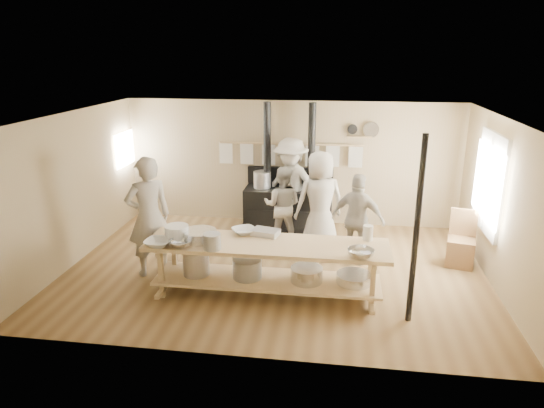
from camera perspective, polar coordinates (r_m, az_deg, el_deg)
name	(u,v)px	position (r m, az deg, el deg)	size (l,w,h in m)	color
ground	(275,269)	(8.35, 0.34, -7.70)	(7.00, 7.00, 0.00)	brown
room_shell	(275,177)	(7.79, 0.36, 3.15)	(7.00, 7.00, 7.00)	tan
window_right	(490,183)	(8.69, 24.25, 2.26)	(0.09, 1.50, 1.65)	beige
left_opening	(125,149)	(10.66, -16.94, 6.21)	(0.00, 0.90, 0.90)	white
stove	(288,203)	(10.12, 1.92, 0.07)	(1.90, 0.75, 2.60)	black
towel_rail	(291,152)	(10.13, 2.19, 6.15)	(3.00, 0.04, 0.47)	tan
back_wall_shelf	(363,132)	(10.04, 10.67, 8.35)	(0.63, 0.14, 0.32)	tan
prep_table	(266,263)	(7.32, -0.68, -7.00)	(3.60, 0.90, 0.85)	tan
support_post	(416,232)	(6.62, 16.62, -3.22)	(0.08, 0.08, 2.60)	black
cook_far_left	(149,217)	(8.10, -14.30, -1.46)	(0.73, 0.48, 2.00)	#A9A195
cook_left	(282,205)	(9.23, 1.23, -0.15)	(0.73, 0.57, 1.51)	#A9A195
cook_center	(320,201)	(8.91, 5.65, 0.31)	(0.91, 0.59, 1.87)	#A9A195
cook_right	(358,220)	(8.43, 10.05, -1.82)	(0.94, 0.39, 1.61)	#A9A195
cook_by_window	(291,185)	(9.83, 2.21, 2.23)	(1.24, 0.72, 1.93)	#A9A195
chair	(460,249)	(9.02, 21.28, -5.00)	(0.54, 0.54, 0.97)	brown
bowl_white_a	(158,243)	(7.26, -13.24, -4.47)	(0.39, 0.39, 0.10)	silver
bowl_steel_a	(180,244)	(7.15, -10.79, -4.62)	(0.34, 0.34, 0.11)	silver
bowl_white_b	(244,231)	(7.54, -3.31, -3.19)	(0.36, 0.36, 0.09)	silver
bowl_steel_b	(361,253)	(6.80, 10.40, -5.74)	(0.37, 0.37, 0.12)	silver
roasting_pan	(266,232)	(7.47, -0.76, -3.35)	(0.40, 0.27, 0.09)	#B2B2B7
mixing_bowl_large	(200,235)	(7.34, -8.49, -3.67)	(0.50, 0.50, 0.16)	silver
bucket_galv	(212,241)	(6.99, -7.06, -4.39)	(0.25, 0.25, 0.23)	gray
deep_bowl_enamel	(177,233)	(7.41, -11.13, -3.33)	(0.36, 0.36, 0.22)	silver
pitcher	(368,233)	(7.40, 11.23, -3.35)	(0.15, 0.15, 0.23)	silver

